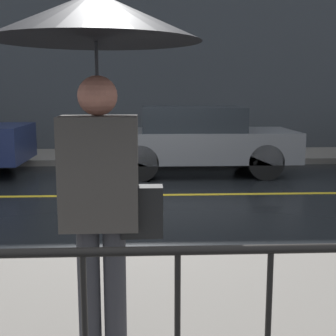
{
  "coord_description": "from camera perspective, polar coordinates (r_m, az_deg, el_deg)",
  "views": [
    {
      "loc": [
        0.06,
        -7.64,
        1.74
      ],
      "look_at": [
        0.31,
        -2.53,
        0.88
      ],
      "focal_mm": 50.0,
      "sensor_mm": 36.0,
      "label": 1
    }
  ],
  "objects": [
    {
      "name": "building_storefront",
      "position": [
        13.14,
        -3.18,
        15.76
      ],
      "size": [
        28.0,
        0.3,
        6.35
      ],
      "color": "#383D42",
      "rests_on": "ground_plane"
    },
    {
      "name": "car_grey",
      "position": [
        9.78,
        3.58,
        3.54
      ],
      "size": [
        3.93,
        1.75,
        1.4
      ],
      "color": "slate",
      "rests_on": "ground_plane"
    },
    {
      "name": "lane_marking",
      "position": [
        7.84,
        -3.18,
        -3.31
      ],
      "size": [
        25.2,
        0.12,
        0.01
      ],
      "color": "gold",
      "rests_on": "ground_plane"
    },
    {
      "name": "sidewalk_far",
      "position": [
        11.95,
        -3.07,
        1.45
      ],
      "size": [
        28.0,
        2.15,
        0.14
      ],
      "color": "slate",
      "rests_on": "ground_plane"
    },
    {
      "name": "pedestrian",
      "position": [
        2.65,
        -8.6,
        12.2
      ],
      "size": [
        1.16,
        1.16,
        2.12
      ],
      "color": "#333338",
      "rests_on": "sidewalk_near"
    },
    {
      "name": "ground_plane",
      "position": [
        7.84,
        -3.18,
        -3.34
      ],
      "size": [
        80.0,
        80.0,
        0.0
      ],
      "primitive_type": "plane",
      "color": "black"
    }
  ]
}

